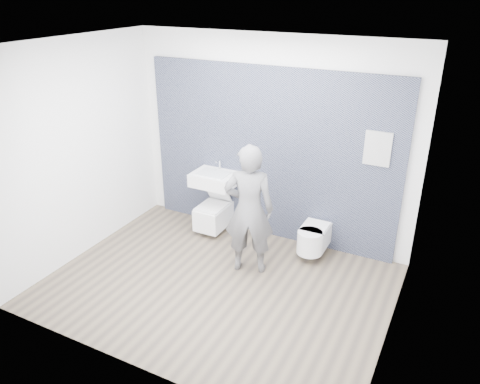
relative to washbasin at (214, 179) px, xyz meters
The scene contains 8 objects.
ground 1.63m from the washbasin, 59.18° to the right, with size 4.00×4.00×0.00m, color brown.
room_shell 1.69m from the washbasin, 59.18° to the right, with size 4.00×4.00×4.00m.
tile_wall 1.12m from the washbasin, 19.78° to the left, with size 3.60×0.06×2.40m, color black.
washbasin is the anchor object (origin of this frame).
toilet_square 0.55m from the washbasin, 90.00° to the right, with size 0.38×0.55×0.69m.
toilet_rounded 1.62m from the washbasin, ahead, with size 0.34×0.58×0.31m.
info_placard 2.32m from the washbasin, ahead, with size 0.32×0.03×0.43m, color white.
visitor 1.14m from the washbasin, 38.34° to the right, with size 0.61×0.40×1.67m, color slate.
Camera 1 is at (2.38, -4.07, 3.37)m, focal length 35.00 mm.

